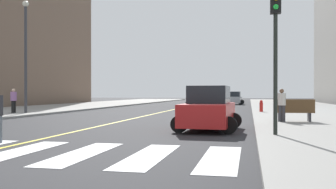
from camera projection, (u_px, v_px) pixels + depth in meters
sidewalk_kerb_east at (336, 117)px, 23.71m from camera, size 10.00×120.00×0.15m
lane_divider_paint at (190, 106)px, 45.81m from camera, size 0.16×80.00×0.01m
car_blue_nearest at (216, 97)px, 60.82m from camera, size 2.73×4.29×1.89m
car_gray_second at (200, 99)px, 40.93m from camera, size 2.86×4.55×2.02m
car_red_third at (209, 109)px, 16.31m from camera, size 2.74×4.29×1.88m
car_silver_fourth at (235, 98)px, 51.77m from camera, size 2.55×3.98×1.74m
traffic_light_near_corner at (276, 30)px, 13.19m from camera, size 0.36×0.41×5.17m
park_bench at (295, 111)px, 19.17m from camera, size 1.83×0.65×1.12m
pedestrian_waiting_east at (282, 103)px, 19.14m from camera, size 0.41×0.41×1.64m
pedestrian_walking_west at (14, 99)px, 27.47m from camera, size 0.43×0.43×1.74m
fire_hydrant at (261, 106)px, 29.11m from camera, size 0.26×0.26×0.89m
street_lamp at (26, 47)px, 27.37m from camera, size 0.44×0.44×8.01m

